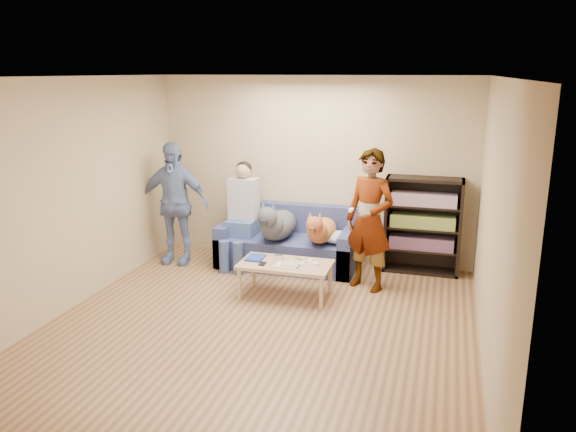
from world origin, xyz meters
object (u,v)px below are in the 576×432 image
(person_seated, at_px, (241,211))
(coffee_table, at_px, (285,267))
(camera_silver, at_px, (279,257))
(dog_gray, at_px, (277,224))
(person_standing_left, at_px, (174,203))
(bookshelf, at_px, (423,223))
(sofa, at_px, (289,246))
(person_standing_right, at_px, (370,220))
(notebook_blue, at_px, (255,258))
(dog_tan, at_px, (321,230))

(person_seated, bearing_deg, coffee_table, -46.57)
(camera_silver, bearing_deg, dog_gray, 109.03)
(person_standing_left, height_order, bookshelf, person_standing_left)
(bookshelf, bearing_deg, person_seated, -171.62)
(person_standing_left, distance_m, bookshelf, 3.43)
(sofa, distance_m, coffee_table, 1.14)
(camera_silver, distance_m, bookshelf, 2.06)
(person_standing_right, height_order, person_standing_left, person_standing_right)
(coffee_table, bearing_deg, notebook_blue, 172.87)
(person_standing_right, height_order, coffee_table, person_standing_right)
(camera_silver, bearing_deg, dog_tan, 65.62)
(person_standing_right, relative_size, person_standing_left, 1.02)
(camera_silver, relative_size, bookshelf, 0.08)
(notebook_blue, xyz_separation_m, dog_gray, (0.02, 0.82, 0.21))
(person_seated, height_order, coffee_table, person_seated)
(sofa, distance_m, dog_gray, 0.44)
(person_standing_left, xyz_separation_m, person_seated, (0.93, 0.19, -0.09))
(dog_tan, relative_size, coffee_table, 1.04)
(dog_gray, xyz_separation_m, dog_tan, (0.61, 0.01, -0.04))
(person_standing_left, bearing_deg, camera_silver, -25.36)
(person_standing_right, distance_m, camera_silver, 1.20)
(person_standing_left, distance_m, dog_gray, 1.50)
(dog_gray, distance_m, dog_tan, 0.61)
(person_seated, distance_m, dog_tan, 1.17)
(dog_tan, bearing_deg, bookshelf, 19.08)
(person_standing_left, bearing_deg, dog_tan, -1.55)
(notebook_blue, relative_size, coffee_table, 0.24)
(camera_silver, height_order, bookshelf, bookshelf)
(person_seated, bearing_deg, dog_gray, -10.60)
(notebook_blue, relative_size, camera_silver, 2.36)
(notebook_blue, bearing_deg, camera_silver, 14.04)
(person_standing_left, relative_size, dog_tan, 1.52)
(person_standing_left, bearing_deg, bookshelf, 4.88)
(sofa, relative_size, dog_gray, 1.51)
(dog_tan, bearing_deg, camera_silver, -114.38)
(notebook_blue, distance_m, dog_gray, 0.85)
(person_standing_right, bearing_deg, notebook_blue, -135.03)
(notebook_blue, xyz_separation_m, person_seated, (-0.52, 0.93, 0.34))
(camera_silver, xyz_separation_m, sofa, (-0.16, 0.98, -0.16))
(notebook_blue, height_order, bookshelf, bookshelf)
(dog_gray, bearing_deg, person_standing_left, -176.60)
(person_seated, distance_m, dog_gray, 0.57)
(notebook_blue, bearing_deg, person_standing_right, 20.56)
(notebook_blue, relative_size, person_seated, 0.18)
(notebook_blue, height_order, person_seated, person_seated)
(person_standing_left, distance_m, camera_silver, 1.91)
(dog_tan, bearing_deg, person_seated, 175.69)
(person_standing_left, height_order, coffee_table, person_standing_left)
(camera_silver, relative_size, coffee_table, 0.10)
(person_standing_left, bearing_deg, coffee_table, -27.32)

